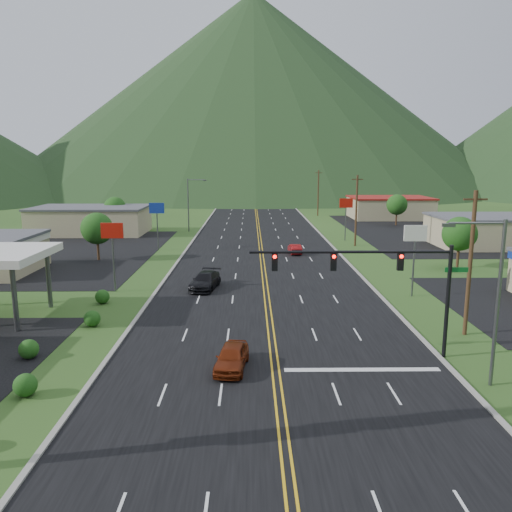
{
  "coord_description": "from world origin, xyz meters",
  "views": [
    {
      "loc": [
        -1.44,
        -14.98,
        11.88
      ],
      "look_at": [
        -0.99,
        23.79,
        4.5
      ],
      "focal_mm": 35.0,
      "sensor_mm": 36.0,
      "label": 1
    }
  ],
  "objects_px": {
    "streetlight_east": "(493,292)",
    "traffic_signal": "(383,273)",
    "car_red_far": "(295,249)",
    "streetlight_west": "(190,201)",
    "car_dark_mid": "(205,281)",
    "car_red_near": "(232,358)"
  },
  "relations": [
    {
      "from": "traffic_signal",
      "to": "streetlight_east",
      "type": "relative_size",
      "value": 1.46
    },
    {
      "from": "traffic_signal",
      "to": "streetlight_west",
      "type": "height_order",
      "value": "streetlight_west"
    },
    {
      "from": "traffic_signal",
      "to": "car_red_near",
      "type": "bearing_deg",
      "value": -169.03
    },
    {
      "from": "car_red_far",
      "to": "car_dark_mid",
      "type": "bearing_deg",
      "value": 56.73
    },
    {
      "from": "streetlight_east",
      "to": "car_red_near",
      "type": "relative_size",
      "value": 2.15
    },
    {
      "from": "traffic_signal",
      "to": "streetlight_east",
      "type": "xyz_separation_m",
      "value": [
        4.7,
        -4.0,
        -0.15
      ]
    },
    {
      "from": "streetlight_east",
      "to": "traffic_signal",
      "type": "bearing_deg",
      "value": 139.61
    },
    {
      "from": "car_red_near",
      "to": "car_dark_mid",
      "type": "height_order",
      "value": "car_dark_mid"
    },
    {
      "from": "streetlight_east",
      "to": "car_red_far",
      "type": "height_order",
      "value": "streetlight_east"
    },
    {
      "from": "car_red_near",
      "to": "car_red_far",
      "type": "bearing_deg",
      "value": 86.42
    },
    {
      "from": "streetlight_east",
      "to": "car_red_far",
      "type": "relative_size",
      "value": 2.34
    },
    {
      "from": "streetlight_east",
      "to": "car_red_near",
      "type": "height_order",
      "value": "streetlight_east"
    },
    {
      "from": "car_dark_mid",
      "to": "car_red_far",
      "type": "height_order",
      "value": "car_dark_mid"
    },
    {
      "from": "streetlight_west",
      "to": "car_red_near",
      "type": "xyz_separation_m",
      "value": [
        9.15,
        -57.75,
        -4.47
      ]
    },
    {
      "from": "streetlight_east",
      "to": "streetlight_west",
      "type": "relative_size",
      "value": 1.0
    },
    {
      "from": "traffic_signal",
      "to": "streetlight_east",
      "type": "distance_m",
      "value": 6.17
    },
    {
      "from": "streetlight_west",
      "to": "car_dark_mid",
      "type": "bearing_deg",
      "value": -81.34
    },
    {
      "from": "traffic_signal",
      "to": "streetlight_east",
      "type": "bearing_deg",
      "value": -40.39
    },
    {
      "from": "streetlight_west",
      "to": "car_dark_mid",
      "type": "distance_m",
      "value": 39.92
    },
    {
      "from": "car_red_far",
      "to": "streetlight_west",
      "type": "bearing_deg",
      "value": -57.03
    },
    {
      "from": "streetlight_west",
      "to": "car_red_near",
      "type": "height_order",
      "value": "streetlight_west"
    },
    {
      "from": "car_dark_mid",
      "to": "streetlight_east",
      "type": "bearing_deg",
      "value": -41.15
    }
  ]
}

